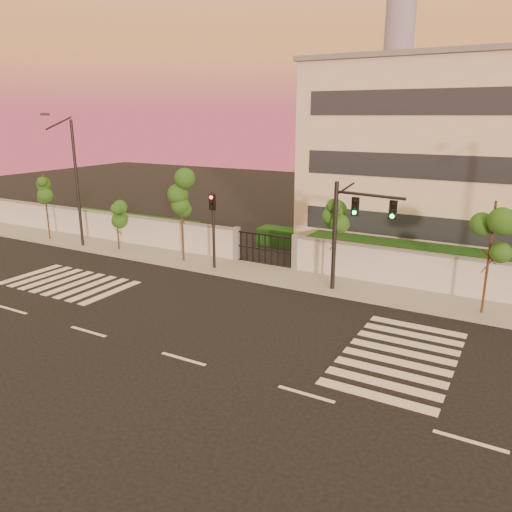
# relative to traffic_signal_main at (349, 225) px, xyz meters

# --- Properties ---
(ground) EXTENTS (120.00, 120.00, 0.00)m
(ground) POSITION_rel_traffic_signal_main_xyz_m (-2.85, -9.81, -3.59)
(ground) COLOR black
(ground) RESTS_ON ground
(sidewalk) EXTENTS (60.00, 3.00, 0.15)m
(sidewalk) POSITION_rel_traffic_signal_main_xyz_m (-2.85, 0.69, -3.52)
(sidewalk) COLOR gray
(sidewalk) RESTS_ON ground
(perimeter_wall) EXTENTS (60.00, 0.36, 2.20)m
(perimeter_wall) POSITION_rel_traffic_signal_main_xyz_m (-2.75, 2.19, -2.52)
(perimeter_wall) COLOR silver
(perimeter_wall) RESTS_ON ground
(hedge_row) EXTENTS (41.00, 4.25, 1.80)m
(hedge_row) POSITION_rel_traffic_signal_main_xyz_m (-1.69, 4.93, -2.77)
(hedge_row) COLOR #163510
(hedge_row) RESTS_ON ground
(institutional_building) EXTENTS (24.40, 12.40, 12.25)m
(institutional_building) POSITION_rel_traffic_signal_main_xyz_m (6.15, 12.18, 2.56)
(institutional_building) COLOR beige
(institutional_building) RESTS_ON ground
(distant_skyscraper) EXTENTS (16.00, 16.00, 118.00)m
(distant_skyscraper) POSITION_rel_traffic_signal_main_xyz_m (-67.85, 270.19, 58.39)
(distant_skyscraper) COLOR gray
(distant_skyscraper) RESTS_ON ground
(road_markings) EXTENTS (57.00, 7.62, 0.02)m
(road_markings) POSITION_rel_traffic_signal_main_xyz_m (-4.43, -6.05, -3.58)
(road_markings) COLOR silver
(road_markings) RESTS_ON ground
(street_tree_a) EXTENTS (1.36, 1.08, 4.88)m
(street_tree_a) POSITION_rel_traffic_signal_main_xyz_m (-22.46, 0.12, -0.01)
(street_tree_a) COLOR #382314
(street_tree_a) RESTS_ON ground
(street_tree_b) EXTENTS (1.30, 1.04, 3.26)m
(street_tree_b) POSITION_rel_traffic_signal_main_xyz_m (-16.02, 0.45, -1.19)
(street_tree_b) COLOR #382314
(street_tree_b) RESTS_ON ground
(street_tree_c) EXTENTS (1.57, 1.25, 5.73)m
(street_tree_c) POSITION_rel_traffic_signal_main_xyz_m (-10.51, 0.32, 0.62)
(street_tree_c) COLOR #382314
(street_tree_c) RESTS_ON ground
(street_tree_d) EXTENTS (1.49, 1.19, 4.76)m
(street_tree_d) POSITION_rel_traffic_signal_main_xyz_m (-1.03, 0.85, -0.09)
(street_tree_d) COLOR #382314
(street_tree_d) RESTS_ON ground
(street_tree_e) EXTENTS (1.44, 1.15, 5.28)m
(street_tree_e) POSITION_rel_traffic_signal_main_xyz_m (6.42, 0.27, 0.29)
(street_tree_e) COLOR #382314
(street_tree_e) RESTS_ON ground
(traffic_signal_main) EXTENTS (3.58, 0.80, 5.68)m
(traffic_signal_main) POSITION_rel_traffic_signal_main_xyz_m (0.00, 0.00, 0.00)
(traffic_signal_main) COLOR black
(traffic_signal_main) RESTS_ON ground
(traffic_signal_secondary) EXTENTS (0.36, 0.35, 4.68)m
(traffic_signal_secondary) POSITION_rel_traffic_signal_main_xyz_m (-8.10, 0.04, -0.62)
(traffic_signal_secondary) COLOR black
(traffic_signal_secondary) RESTS_ON ground
(streetlight_west) EXTENTS (0.53, 2.15, 8.94)m
(streetlight_west) POSITION_rel_traffic_signal_main_xyz_m (-18.94, -0.22, 1.24)
(streetlight_west) COLOR black
(streetlight_west) RESTS_ON ground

